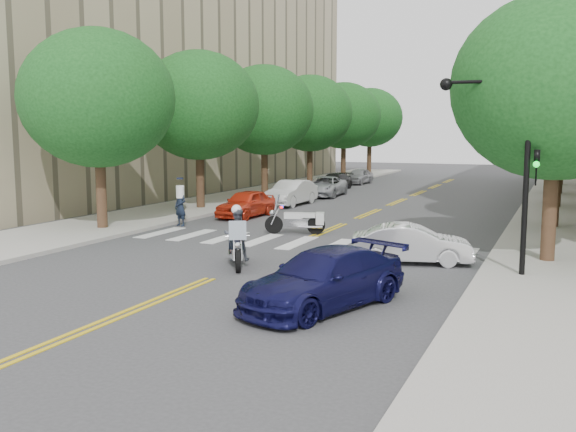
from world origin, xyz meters
The scene contains 27 objects.
ground centered at (0.00, 0.00, 0.00)m, with size 140.00×140.00×0.00m, color #38383A.
sidewalk_left centered at (-9.50, 22.00, 0.07)m, with size 5.00×60.00×0.15m, color #9E9991.
sidewalk_right centered at (9.50, 22.00, 0.07)m, with size 5.00×60.00×0.15m, color #9E9991.
building_left centered at (-26.00, 26.00, 12.00)m, with size 26.00×44.00×24.00m, color tan.
tree_l_0 centered at (-8.80, 6.00, 5.55)m, with size 6.40×6.40×8.45m.
tree_l_1 centered at (-8.80, 14.00, 5.55)m, with size 6.40×6.40×8.45m.
tree_l_2 centered at (-8.80, 22.00, 5.55)m, with size 6.40×6.40×8.45m.
tree_l_3 centered at (-8.80, 30.00, 5.55)m, with size 6.40×6.40×8.45m.
tree_l_4 centered at (-8.80, 38.00, 5.55)m, with size 6.40×6.40×8.45m.
tree_l_5 centered at (-8.80, 46.00, 5.55)m, with size 6.40×6.40×8.45m.
tree_r_0 centered at (8.80, 6.00, 5.55)m, with size 6.40×6.40×8.45m.
tree_r_1 centered at (8.80, 14.00, 5.55)m, with size 6.40×6.40×8.45m.
tree_r_2 centered at (8.80, 22.00, 5.55)m, with size 6.40×6.40×8.45m.
tree_r_3 centered at (8.80, 30.00, 5.55)m, with size 6.40×6.40×8.45m.
tree_r_4 centered at (8.80, 38.00, 5.55)m, with size 6.40×6.40×8.45m.
tree_r_5 centered at (8.80, 46.00, 5.55)m, with size 6.40×6.40×8.45m.
traffic_signal_pole centered at (7.72, 3.50, 3.72)m, with size 2.82×0.42×6.00m.
motorcycle_police centered at (-0.13, 1.86, 0.87)m, with size 1.44×2.19×1.95m.
motorcycle_parked centered at (-0.73, 8.55, 0.56)m, with size 2.43×1.11×1.61m.
officer_standing centered at (-6.50, 8.50, 0.87)m, with size 0.64×0.42×1.75m, color black.
convertible centered at (4.80, 4.50, 0.63)m, with size 1.33×3.81×1.26m, color silver.
sedan_blue centered at (4.02, -1.51, 0.70)m, with size 1.95×4.79×1.39m, color #0E0E3C.
parked_car_a centered at (-5.20, 12.36, 0.67)m, with size 1.59×3.95×1.34m, color red.
parked_car_b centered at (-5.20, 18.00, 0.71)m, with size 1.51×4.33×1.43m, color silver.
parked_car_c centered at (-5.20, 23.50, 0.65)m, with size 2.14×4.65×1.29m, color #9C9EA4.
parked_car_d centered at (-6.30, 28.50, 0.58)m, with size 1.63×4.02×1.17m, color black.
parked_car_e centered at (-6.13, 34.00, 0.63)m, with size 1.50×3.72×1.27m, color gray.
Camera 1 is at (9.23, -15.61, 4.20)m, focal length 40.00 mm.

